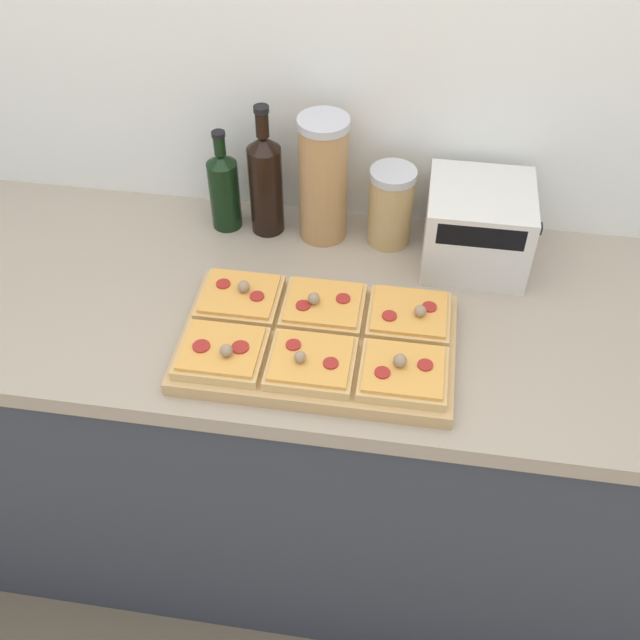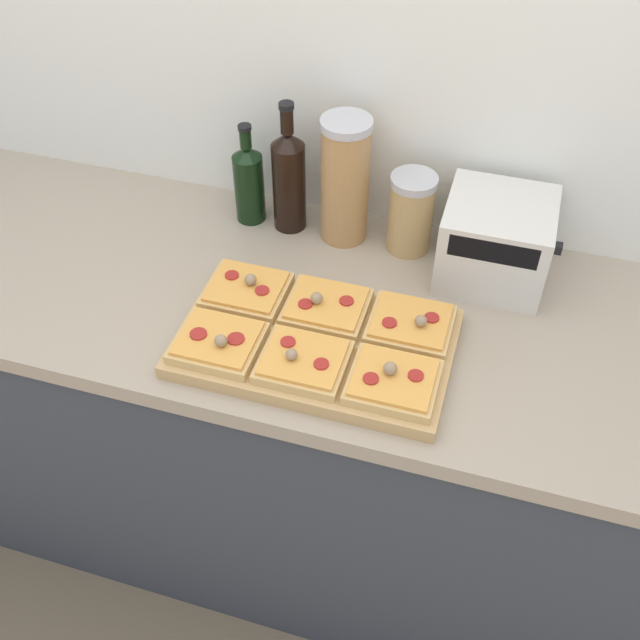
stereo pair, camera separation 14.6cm
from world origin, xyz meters
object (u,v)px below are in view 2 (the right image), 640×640
object	(u,v)px
wine_bottle	(289,179)
grain_jar_short	(411,213)
olive_oil_bottle	(249,182)
cutting_board	(316,343)
grain_jar_tall	(345,181)
toaster_oven	(496,241)

from	to	relation	value
wine_bottle	grain_jar_short	xyz separation A→B (m)	(0.28, 0.00, -0.03)
grain_jar_short	olive_oil_bottle	bearing A→B (deg)	180.00
olive_oil_bottle	wine_bottle	world-z (taller)	wine_bottle
cutting_board	olive_oil_bottle	bearing A→B (deg)	126.53
grain_jar_tall	toaster_oven	world-z (taller)	grain_jar_tall
wine_bottle	cutting_board	bearing A→B (deg)	-64.60
cutting_board	toaster_oven	world-z (taller)	toaster_oven
wine_bottle	olive_oil_bottle	bearing A→B (deg)	180.00
grain_jar_short	toaster_oven	size ratio (longest dim) A/B	0.76
grain_jar_tall	toaster_oven	size ratio (longest dim) A/B	1.20
grain_jar_tall	toaster_oven	xyz separation A→B (m)	(0.34, -0.04, -0.06)
cutting_board	toaster_oven	xyz separation A→B (m)	(0.30, 0.32, 0.08)
cutting_board	grain_jar_short	xyz separation A→B (m)	(0.11, 0.36, 0.08)
toaster_oven	olive_oil_bottle	bearing A→B (deg)	175.83
toaster_oven	wine_bottle	bearing A→B (deg)	174.97
olive_oil_bottle	wine_bottle	distance (m)	0.10
wine_bottle	toaster_oven	distance (m)	0.47
olive_oil_bottle	grain_jar_short	xyz separation A→B (m)	(0.38, 0.00, -0.01)
olive_oil_bottle	toaster_oven	distance (m)	0.57
toaster_oven	cutting_board	bearing A→B (deg)	-132.58
grain_jar_tall	grain_jar_short	size ratio (longest dim) A/B	1.59
olive_oil_bottle	grain_jar_tall	size ratio (longest dim) A/B	0.83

